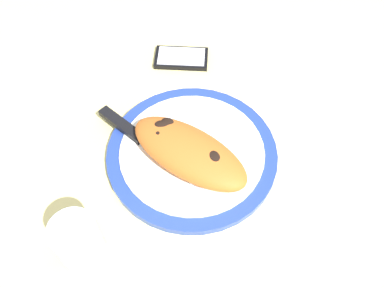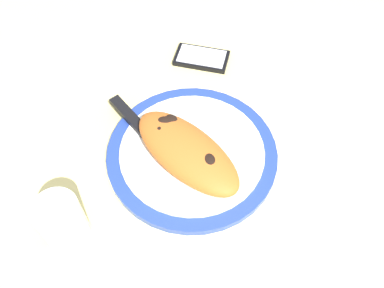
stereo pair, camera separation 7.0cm
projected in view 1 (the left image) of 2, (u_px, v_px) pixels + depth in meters
The scene contains 7 objects.
ground_plane at pixel (192, 160), 74.69cm from camera, with size 150.00×150.00×3.00cm, color #E5D684.
plate at pixel (192, 153), 72.76cm from camera, with size 30.43×30.43×1.77cm.
calzone at pixel (189, 152), 68.92cm from camera, with size 24.06×14.88×4.77cm.
fork at pixel (217, 124), 75.09cm from camera, with size 15.56×4.59×0.40cm.
knife at pixel (135, 135), 73.38cm from camera, with size 24.84×5.44×1.20cm.
smartphone at pixel (181, 58), 87.11cm from camera, with size 12.39×12.51×1.16cm.
water_glass at pixel (80, 244), 59.74cm from camera, with size 6.82×6.82×9.54cm.
Camera 1 is at (-30.53, 26.11, 61.54)cm, focal length 38.07 mm.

